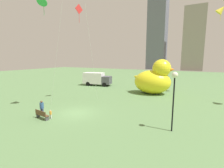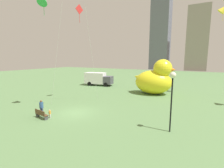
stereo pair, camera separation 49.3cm
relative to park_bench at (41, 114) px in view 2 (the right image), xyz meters
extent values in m
plane|color=#5B804E|center=(1.84, 3.06, -0.48)|extent=(140.00, 140.00, 0.00)
cube|color=brown|center=(0.01, 0.08, -0.06)|extent=(1.78, 0.67, 0.06)
cube|color=brown|center=(-0.01, -0.12, 0.20)|extent=(1.73, 0.28, 0.45)
cube|color=#47474C|center=(-0.77, 0.18, -0.28)|extent=(0.13, 0.38, 0.39)
cube|color=#47474C|center=(0.79, -0.02, -0.28)|extent=(0.13, 0.38, 0.39)
cylinder|color=#38476B|center=(-0.87, 0.67, -0.07)|extent=(0.19, 0.19, 0.82)
cylinder|color=#38476B|center=(-0.66, 0.67, -0.07)|extent=(0.19, 0.19, 0.82)
cylinder|color=#33598C|center=(-0.77, 0.67, 0.64)|extent=(0.41, 0.41, 0.61)
sphere|color=brown|center=(-0.77, 0.67, 1.07)|extent=(0.24, 0.24, 0.24)
cylinder|color=silver|center=(0.65, 0.50, -0.26)|extent=(0.10, 0.10, 0.44)
cylinder|color=silver|center=(0.76, 0.50, -0.26)|extent=(0.10, 0.10, 0.44)
cylinder|color=gold|center=(0.71, 0.50, 0.13)|extent=(0.22, 0.22, 0.33)
sphere|color=#D8AD8C|center=(0.71, 0.50, 0.36)|extent=(0.13, 0.13, 0.13)
ellipsoid|color=yellow|center=(6.59, 17.19, 1.53)|extent=(6.17, 4.56, 4.02)
sphere|color=yellow|center=(8.06, 17.19, 3.91)|extent=(3.00, 3.00, 3.00)
cone|color=orange|center=(9.41, 17.19, 3.76)|extent=(1.35, 1.35, 1.35)
cone|color=yellow|center=(3.91, 17.19, 2.20)|extent=(1.84, 1.61, 1.94)
cylinder|color=black|center=(11.94, 3.29, 1.79)|extent=(0.12, 0.12, 4.54)
sphere|color=#EAEACC|center=(11.94, 3.29, 4.26)|extent=(0.50, 0.50, 0.50)
cube|color=white|center=(-7.12, 19.55, 1.17)|extent=(4.79, 3.16, 2.40)
cube|color=#4C4C56|center=(-4.12, 20.18, 0.81)|extent=(2.15, 2.60, 1.68)
cylinder|color=black|center=(-4.31, 20.14, -0.03)|extent=(1.37, 2.53, 0.90)
cylinder|color=black|center=(-8.05, 19.35, -0.03)|extent=(1.37, 2.53, 0.90)
cube|color=slate|center=(-8.16, 81.91, 20.32)|extent=(9.34, 9.12, 41.59)
cube|color=#9E938C|center=(9.84, 80.14, 14.61)|extent=(9.60, 6.90, 30.18)
cone|color=yellow|center=(15.83, 20.83, 12.94)|extent=(1.60, 1.17, 1.55)
cylinder|color=yellow|center=(15.83, 20.83, 12.04)|extent=(0.04, 0.04, 1.60)
cylinder|color=silver|center=(-1.89, 4.08, 5.73)|extent=(2.85, 0.04, 12.43)
cylinder|color=green|center=(-1.88, 2.66, 11.04)|extent=(0.04, 0.04, 1.60)
cylinder|color=silver|center=(0.67, 7.95, 5.76)|extent=(0.69, 3.44, 12.47)
cube|color=red|center=(-1.04, 7.61, 11.99)|extent=(0.29, 1.26, 1.27)
cylinder|color=red|center=(-1.04, 7.61, 11.09)|extent=(0.04, 0.04, 1.60)
camera|label=1|loc=(13.68, -10.54, 5.60)|focal=26.33mm
camera|label=2|loc=(14.11, -10.30, 5.60)|focal=26.33mm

